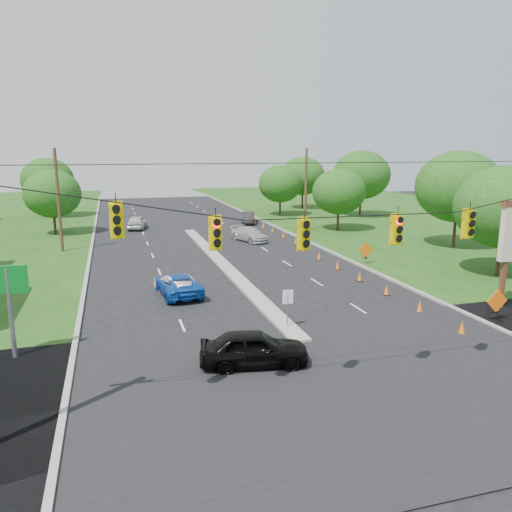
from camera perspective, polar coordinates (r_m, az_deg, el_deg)
name	(u,v)px	position (r m, az deg, el deg)	size (l,w,h in m)	color
ground	(340,382)	(20.23, 9.54, -13.97)	(160.00, 160.00, 0.00)	black
cross_street	(340,382)	(20.23, 9.54, -13.97)	(160.00, 14.00, 0.02)	black
curb_left	(91,250)	(47.17, -18.32, 0.64)	(0.25, 110.00, 0.16)	gray
curb_right	(301,239)	(50.53, 5.19, 1.93)	(0.25, 110.00, 0.16)	gray
median	(223,265)	(39.18, -3.83, -1.01)	(1.00, 34.00, 0.18)	gray
median_sign	(288,301)	(24.85, 3.66, -5.21)	(0.55, 0.06, 2.05)	gray
signal_span	(356,262)	(17.72, 11.34, -0.73)	(25.60, 0.32, 9.00)	#422D1C
utility_pole_far_left	(59,201)	(46.70, -21.64, 5.88)	(0.28, 0.28, 9.00)	#422D1C
utility_pole_far_right	(306,190)	(55.46, 5.71, 7.50)	(0.28, 0.28, 9.00)	#422D1C
cone_0	(462,327)	(26.50, 22.48, -7.55)	(0.32, 0.32, 0.70)	orange
cone_1	(420,306)	(29.15, 18.21, -5.47)	(0.32, 0.32, 0.70)	orange
cone_2	(386,290)	(31.96, 14.69, -3.73)	(0.32, 0.32, 0.70)	orange
cone_3	(360,276)	(34.90, 11.76, -2.27)	(0.32, 0.32, 0.70)	orange
cone_4	(338,265)	(37.93, 9.30, -1.03)	(0.32, 0.32, 0.70)	orange
cone_5	(319,256)	(41.04, 7.21, 0.02)	(0.32, 0.32, 0.70)	orange
cone_6	(303,248)	(44.20, 5.42, 0.93)	(0.32, 0.32, 0.70)	orange
cone_7	(296,241)	(47.62, 4.55, 1.75)	(0.32, 0.32, 0.70)	orange
cone_8	(283,235)	(50.86, 3.15, 2.42)	(0.32, 0.32, 0.70)	orange
cone_9	(273,230)	(54.13, 1.93, 3.02)	(0.32, 0.32, 0.70)	orange
cone_10	(263,225)	(57.43, 0.84, 3.54)	(0.32, 0.32, 0.70)	orange
cone_11	(255,221)	(60.75, -0.13, 4.01)	(0.32, 0.32, 0.70)	orange
work_sign_0	(497,302)	(28.81, 25.82, -4.76)	(1.27, 0.58, 1.37)	black
work_sign_1	(366,251)	(39.93, 12.43, 0.59)	(1.27, 0.58, 1.37)	black
work_sign_2	(301,225)	(52.45, 5.13, 3.51)	(1.27, 0.58, 1.37)	black
tree_5	(52,194)	(56.78, -22.26, 6.61)	(5.88, 5.88, 6.86)	black
tree_6	(48,180)	(71.83, -22.73, 8.02)	(6.72, 6.72, 7.84)	black
tree_7	(504,207)	(38.71, 26.46, 5.05)	(6.72, 6.72, 7.84)	black
tree_8	(458,187)	(48.84, 22.11, 7.35)	(7.56, 7.56, 8.82)	black
tree_9	(339,192)	(55.97, 9.45, 7.27)	(5.88, 5.88, 6.86)	black
tree_10	(361,175)	(68.40, 11.96, 9.05)	(7.56, 7.56, 8.82)	black
tree_11	(303,176)	(76.74, 5.36, 9.09)	(6.72, 6.72, 7.84)	black
tree_12	(280,184)	(68.15, 2.79, 8.24)	(5.88, 5.88, 6.86)	black
black_sedan	(254,348)	(20.99, -0.22, -10.50)	(1.82, 4.51, 1.54)	black
white_sedan	(175,284)	(31.36, -9.19, -3.23)	(1.37, 3.93, 1.29)	beige
blue_pickup	(178,284)	(31.24, -8.88, -3.21)	(2.26, 4.91, 1.36)	#124AAE
silver_car_far	(250,234)	(49.21, -0.75, 2.51)	(1.91, 4.70, 1.36)	#B0B0B0
silver_car_oncoming	(137,222)	(58.42, -13.46, 3.77)	(1.81, 4.51, 1.54)	silver
dark_car_receding	(248,218)	(61.09, -0.89, 4.39)	(1.50, 4.31, 1.42)	#292728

